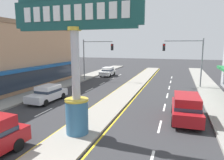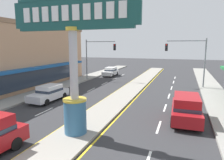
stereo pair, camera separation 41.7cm
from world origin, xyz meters
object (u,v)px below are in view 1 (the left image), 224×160
(district_sign, at_px, (75,67))
(sedan_far_left_oncoming, at_px, (108,72))
(suv_mid_left_lane, at_px, (186,107))
(sedan_near_left_lane, at_px, (48,93))
(traffic_light_right_side, at_px, (187,54))
(storefront_left, at_px, (8,56))
(traffic_light_left_side, at_px, (94,53))

(district_sign, bearing_deg, sedan_far_left_oncoming, 105.14)
(suv_mid_left_lane, bearing_deg, sedan_near_left_lane, 174.39)
(suv_mid_left_lane, height_order, sedan_far_left_oncoming, suv_mid_left_lane)
(sedan_near_left_lane, height_order, sedan_far_left_oncoming, same)
(traffic_light_right_side, height_order, suv_mid_left_lane, traffic_light_right_side)
(traffic_light_right_side, xyz_separation_m, sedan_near_left_lane, (-12.75, -11.14, -3.46))
(storefront_left, bearing_deg, suv_mid_left_lane, -15.45)
(storefront_left, bearing_deg, sedan_near_left_lane, -27.26)
(traffic_light_left_side, xyz_separation_m, sedan_near_left_lane, (0.29, -12.10, -3.46))
(district_sign, bearing_deg, traffic_light_right_side, 68.92)
(district_sign, xyz_separation_m, sedan_near_left_lane, (-6.23, 5.77, -3.35))
(storefront_left, distance_m, sedan_far_left_oncoming, 15.90)
(suv_mid_left_lane, distance_m, sedan_far_left_oncoming, 22.32)
(traffic_light_left_side, bearing_deg, sedan_far_left_oncoming, 86.87)
(traffic_light_left_side, bearing_deg, storefront_left, -140.94)
(district_sign, relative_size, traffic_light_left_side, 1.26)
(storefront_left, bearing_deg, traffic_light_left_side, 39.06)
(traffic_light_left_side, height_order, suv_mid_left_lane, traffic_light_left_side)
(storefront_left, height_order, traffic_light_left_side, storefront_left)
(traffic_light_right_side, bearing_deg, storefront_left, -163.93)
(traffic_light_left_side, height_order, traffic_light_right_side, same)
(storefront_left, xyz_separation_m, sedan_near_left_lane, (9.29, -4.79, -3.22))
(traffic_light_left_side, bearing_deg, suv_mid_left_lane, -46.25)
(traffic_light_right_side, height_order, sedan_far_left_oncoming, traffic_light_right_side)
(sedan_near_left_lane, relative_size, suv_mid_left_lane, 0.94)
(district_sign, xyz_separation_m, traffic_light_right_side, (6.52, 16.91, 0.11))
(district_sign, distance_m, storefront_left, 18.78)
(district_sign, height_order, storefront_left, storefront_left)
(sedan_near_left_lane, bearing_deg, traffic_light_left_side, 91.36)
(sedan_near_left_lane, bearing_deg, storefront_left, 152.74)
(traffic_light_right_side, relative_size, sedan_near_left_lane, 1.42)
(sedan_near_left_lane, bearing_deg, district_sign, -42.81)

